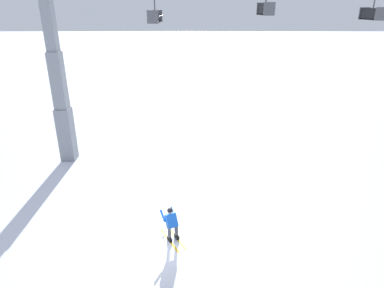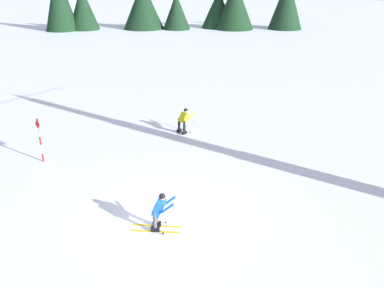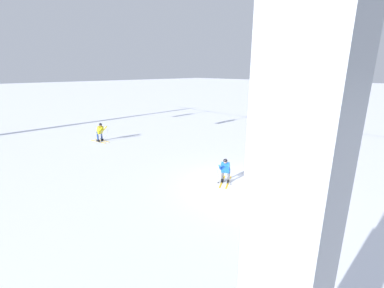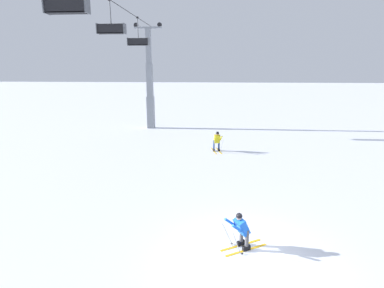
# 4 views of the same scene
# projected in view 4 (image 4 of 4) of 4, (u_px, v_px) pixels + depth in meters

# --- Properties ---
(ground_plane) EXTENTS (260.00, 260.00, 0.00)m
(ground_plane) POSITION_uv_depth(u_px,v_px,m) (247.00, 261.00, 9.39)
(ground_plane) COLOR white
(skier_carving_main) EXTENTS (1.22, 1.64, 1.47)m
(skier_carving_main) POSITION_uv_depth(u_px,v_px,m) (241.00, 229.00, 9.86)
(skier_carving_main) COLOR yellow
(skier_carving_main) RESTS_ON ground_plane
(lift_tower_far) EXTENTS (0.70, 2.74, 10.31)m
(lift_tower_far) POSITION_uv_depth(u_px,v_px,m) (150.00, 86.00, 29.60)
(lift_tower_far) COLOR gray
(lift_tower_far) RESTS_ON ground_plane
(chairlift_seat_second) EXTENTS (0.61, 1.96, 1.85)m
(chairlift_seat_second) POSITION_uv_depth(u_px,v_px,m) (66.00, 6.00, 12.96)
(chairlift_seat_second) COLOR black
(chairlift_seat_middle) EXTENTS (0.61, 1.79, 2.09)m
(chairlift_seat_middle) POSITION_uv_depth(u_px,v_px,m) (111.00, 28.00, 18.49)
(chairlift_seat_middle) COLOR black
(chairlift_seat_fourth) EXTENTS (0.61, 1.84, 2.30)m
(chairlift_seat_fourth) POSITION_uv_depth(u_px,v_px,m) (138.00, 41.00, 24.90)
(chairlift_seat_fourth) COLOR black
(skier_distant_downhill) EXTENTS (1.86, 0.94, 1.66)m
(skier_distant_downhill) POSITION_uv_depth(u_px,v_px,m) (217.00, 140.00, 21.70)
(skier_distant_downhill) COLOR yellow
(skier_distant_downhill) RESTS_ON ground_plane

